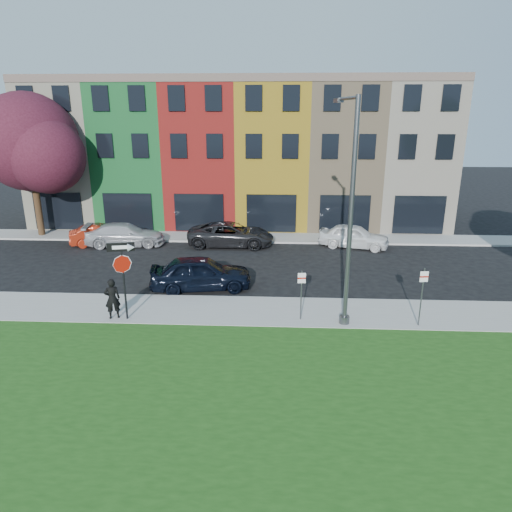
# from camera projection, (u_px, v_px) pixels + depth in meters

# --- Properties ---
(ground) EXTENTS (120.00, 120.00, 0.00)m
(ground) POSITION_uv_depth(u_px,v_px,m) (263.00, 348.00, 16.40)
(ground) COLOR black
(ground) RESTS_ON ground
(sidewalk_near) EXTENTS (40.00, 3.00, 0.12)m
(sidewalk_near) POSITION_uv_depth(u_px,v_px,m) (313.00, 313.00, 19.14)
(sidewalk_near) COLOR gray
(sidewalk_near) RESTS_ON ground
(sidewalk_far) EXTENTS (40.00, 2.40, 0.12)m
(sidewalk_far) POSITION_uv_depth(u_px,v_px,m) (226.00, 237.00, 30.82)
(sidewalk_far) COLOR gray
(sidewalk_far) RESTS_ON ground
(rowhouse_block) EXTENTS (30.00, 10.12, 10.00)m
(rowhouse_block) POSITION_uv_depth(u_px,v_px,m) (241.00, 155.00, 35.22)
(rowhouse_block) COLOR beige
(rowhouse_block) RESTS_ON ground
(stop_sign) EXTENTS (1.03, 0.27, 3.19)m
(stop_sign) POSITION_uv_depth(u_px,v_px,m) (122.00, 266.00, 17.77)
(stop_sign) COLOR black
(stop_sign) RESTS_ON sidewalk_near
(man) EXTENTS (0.91, 0.85, 1.68)m
(man) POSITION_uv_depth(u_px,v_px,m) (112.00, 299.00, 18.28)
(man) COLOR black
(man) RESTS_ON sidewalk_near
(sedan_near) EXTENTS (3.48, 5.39, 1.62)m
(sedan_near) POSITION_uv_depth(u_px,v_px,m) (201.00, 273.00, 21.67)
(sedan_near) COLOR black
(sedan_near) RESTS_ON ground
(parked_car_red) EXTENTS (4.22, 4.93, 1.30)m
(parked_car_red) POSITION_uv_depth(u_px,v_px,m) (102.00, 234.00, 29.21)
(parked_car_red) COLOR maroon
(parked_car_red) RESTS_ON ground
(parked_car_silver) EXTENTS (3.26, 5.43, 1.43)m
(parked_car_silver) POSITION_uv_depth(u_px,v_px,m) (125.00, 235.00, 28.90)
(parked_car_silver) COLOR #A6A7AB
(parked_car_silver) RESTS_ON ground
(parked_car_dark) EXTENTS (2.48, 5.39, 1.50)m
(parked_car_dark) POSITION_uv_depth(u_px,v_px,m) (231.00, 234.00, 28.84)
(parked_car_dark) COLOR black
(parked_car_dark) RESTS_ON ground
(parked_car_white) EXTENTS (3.95, 5.20, 1.47)m
(parked_car_white) POSITION_uv_depth(u_px,v_px,m) (354.00, 236.00, 28.49)
(parked_car_white) COLOR white
(parked_car_white) RESTS_ON ground
(street_lamp) EXTENTS (0.80, 2.55, 8.56)m
(street_lamp) POSITION_uv_depth(u_px,v_px,m) (349.00, 215.00, 16.96)
(street_lamp) COLOR #4A4D50
(street_lamp) RESTS_ON sidewalk_near
(parking_sign_a) EXTENTS (0.32, 0.10, 2.06)m
(parking_sign_a) POSITION_uv_depth(u_px,v_px,m) (301.00, 289.00, 18.01)
(parking_sign_a) COLOR #4A4D50
(parking_sign_a) RESTS_ON sidewalk_near
(parking_sign_b) EXTENTS (0.32, 0.10, 2.37)m
(parking_sign_b) POSITION_uv_depth(u_px,v_px,m) (422.00, 291.00, 17.43)
(parking_sign_b) COLOR #4A4D50
(parking_sign_b) RESTS_ON sidewalk_near
(tree_purple) EXTENTS (7.56, 6.61, 9.32)m
(tree_purple) POSITION_uv_depth(u_px,v_px,m) (31.00, 145.00, 29.53)
(tree_purple) COLOR black
(tree_purple) RESTS_ON sidewalk_far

